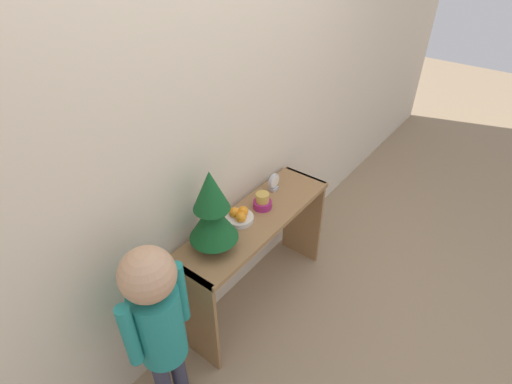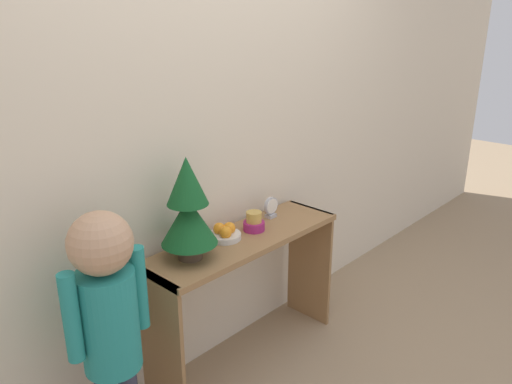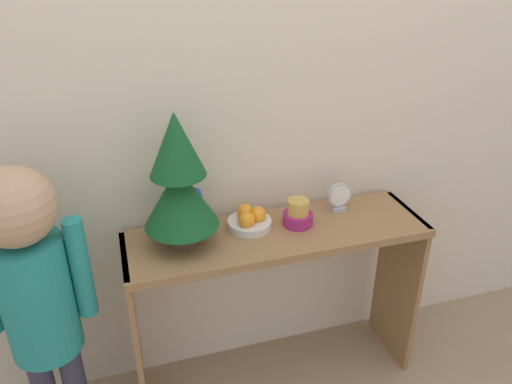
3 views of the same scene
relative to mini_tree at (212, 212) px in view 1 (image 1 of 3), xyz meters
The scene contains 8 objects.
ground_plane 1.04m from the mini_tree, 28.79° to the right, with size 12.00×12.00×0.00m, color #997F60.
back_wall 0.49m from the mini_tree, 29.33° to the left, with size 7.00×0.05×2.50m, color beige.
console_table 0.53m from the mini_tree, ahead, with size 1.11×0.33×0.72m.
mini_tree is the anchor object (origin of this frame).
fruit_bowl 0.33m from the mini_tree, ahead, with size 0.16×0.16×0.08m.
singing_bowl 0.47m from the mini_tree, ahead, with size 0.11×0.11×0.10m.
desk_clock 0.65m from the mini_tree, ahead, with size 0.10×0.04×0.12m.
child_figure 0.55m from the mini_tree, 169.01° to the right, with size 0.35×0.24×1.11m.
Camera 1 is at (-1.43, -0.92, 2.20)m, focal length 28.00 mm.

